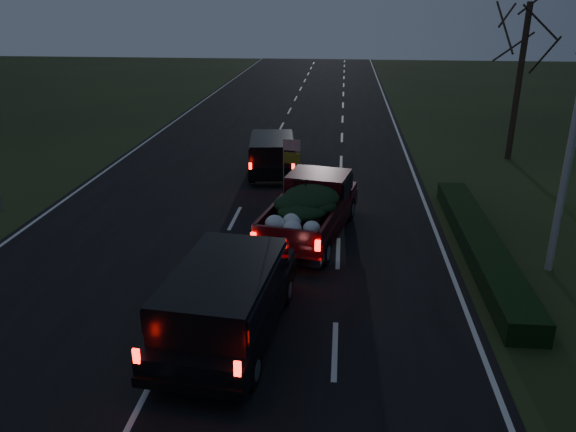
# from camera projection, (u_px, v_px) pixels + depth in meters

# --- Properties ---
(ground) EXTENTS (120.00, 120.00, 0.00)m
(ground) POSITION_uv_depth(u_px,v_px,m) (200.00, 288.00, 14.78)
(ground) COLOR black
(ground) RESTS_ON ground
(road_asphalt) EXTENTS (14.00, 120.00, 0.02)m
(road_asphalt) POSITION_uv_depth(u_px,v_px,m) (200.00, 287.00, 14.78)
(road_asphalt) COLOR black
(road_asphalt) RESTS_ON ground
(hedge_row) EXTENTS (1.00, 10.00, 0.60)m
(hedge_row) POSITION_uv_depth(u_px,v_px,m) (479.00, 243.00, 16.75)
(hedge_row) COLOR black
(hedge_row) RESTS_ON ground
(bare_tree_far) EXTENTS (3.60, 3.60, 7.00)m
(bare_tree_far) POSITION_uv_depth(u_px,v_px,m) (524.00, 44.00, 24.83)
(bare_tree_far) COLOR black
(bare_tree_far) RESTS_ON ground
(pickup_truck) EXTENTS (3.00, 5.57, 2.77)m
(pickup_truck) POSITION_uv_depth(u_px,v_px,m) (311.00, 205.00, 17.64)
(pickup_truck) COLOR #3F080E
(pickup_truck) RESTS_ON ground
(lead_suv) EXTENTS (2.39, 4.70, 1.30)m
(lead_suv) POSITION_uv_depth(u_px,v_px,m) (272.00, 151.00, 24.10)
(lead_suv) COLOR black
(lead_suv) RESTS_ON ground
(rear_suv) EXTENTS (2.62, 5.28, 1.46)m
(rear_suv) POSITION_uv_depth(u_px,v_px,m) (226.00, 295.00, 12.17)
(rear_suv) COLOR black
(rear_suv) RESTS_ON ground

